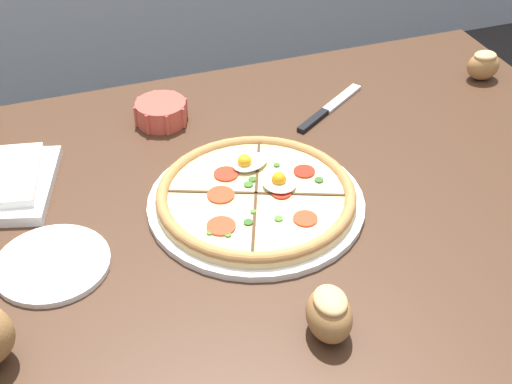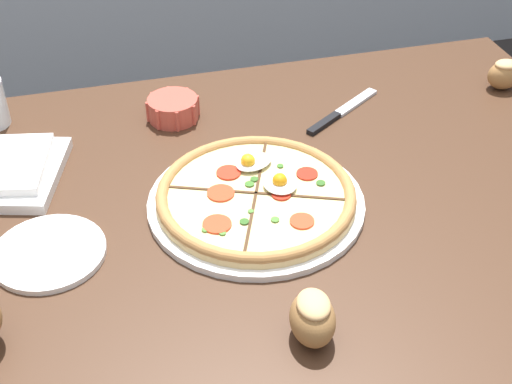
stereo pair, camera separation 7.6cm
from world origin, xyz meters
The scene contains 7 objects.
dining_table centered at (0.00, 0.00, 0.64)m, with size 1.39×0.96×0.73m.
pizza centered at (-0.02, 0.00, 0.75)m, with size 0.37×0.37×0.05m.
ramekin_bowl centered at (-0.10, 0.31, 0.75)m, with size 0.11×0.11×0.04m.
bread_piece_near centered at (0.60, 0.25, 0.76)m, with size 0.08×0.06×0.06m.
bread_piece_mid centered at (-0.02, -0.30, 0.77)m, with size 0.07×0.09×0.07m.
knife_main centered at (0.23, 0.24, 0.73)m, with size 0.19×0.14×0.01m.
side_saucer centered at (-0.36, -0.04, 0.73)m, with size 0.18×0.18×0.01m.
Camera 1 is at (-0.33, -0.89, 1.49)m, focal length 50.00 mm.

